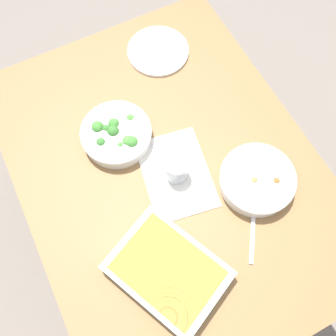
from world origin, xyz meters
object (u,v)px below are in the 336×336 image
spoon_by_broccoli (151,145)px  fork_on_table (177,163)px  baking_dish (168,271)px  broccoli_bowl (116,134)px  spoon_by_stew (253,225)px  drink_cup (176,169)px  side_plate (158,51)px  stew_bowl (257,180)px

spoon_by_broccoli → fork_on_table: bearing=-153.4°
baking_dish → spoon_by_broccoli: (0.37, -0.13, -0.03)m
broccoli_bowl → spoon_by_stew: (-0.44, -0.24, -0.03)m
broccoli_bowl → drink_cup: size_ratio=2.66×
spoon_by_stew → spoon_by_broccoli: same height
fork_on_table → spoon_by_broccoli: bearing=26.6°
spoon_by_stew → side_plate: bearing=-2.7°
stew_bowl → side_plate: 0.59m
stew_bowl → broccoli_bowl: bearing=43.2°
stew_bowl → baking_dish: size_ratio=0.63×
spoon_by_stew → spoon_by_broccoli: 0.40m
fork_on_table → drink_cup: bearing=147.4°
side_plate → spoon_by_broccoli: bearing=150.4°
spoon_by_stew → drink_cup: bearing=27.1°
side_plate → spoon_by_broccoli: 0.38m
broccoli_bowl → drink_cup: bearing=-150.3°
spoon_by_stew → spoon_by_broccoli: bearing=22.5°
stew_bowl → spoon_by_broccoli: stew_bowl is taller
drink_cup → side_plate: (0.45, -0.16, -0.03)m
side_plate → spoon_by_stew: bearing=177.3°
fork_on_table → broccoli_bowl: bearing=38.4°
baking_dish → drink_cup: bearing=-32.0°
broccoli_bowl → spoon_by_broccoli: 0.12m
stew_bowl → baking_dish: same height
spoon_by_stew → spoon_by_broccoli: size_ratio=1.08×
drink_cup → stew_bowl: bearing=-124.2°
broccoli_bowl → spoon_by_stew: size_ratio=1.46×
stew_bowl → baking_dish: 0.38m
drink_cup → side_plate: 0.48m
baking_dish → spoon_by_broccoli: size_ratio=2.53×
broccoli_bowl → spoon_by_broccoli: broccoli_bowl is taller
broccoli_bowl → drink_cup: drink_cup is taller
baking_dish → fork_on_table: bearing=-32.1°
stew_bowl → spoon_by_broccoli: (0.26, 0.23, -0.03)m
side_plate → baking_dish: bearing=155.6°
baking_dish → fork_on_table: 0.34m
spoon_by_broccoli → baking_dish: bearing=160.6°
stew_bowl → broccoli_bowl: (0.33, 0.31, -0.00)m
spoon_by_stew → broccoli_bowl: bearing=28.3°
broccoli_bowl → fork_on_table: (-0.17, -0.13, -0.03)m
drink_cup → spoon_by_broccoli: bearing=12.1°
drink_cup → fork_on_table: drink_cup is taller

